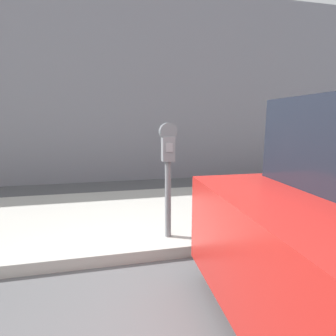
% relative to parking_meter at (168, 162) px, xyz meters
% --- Properties ---
extents(ground_plane, '(60.00, 60.00, 0.00)m').
position_rel_parking_meter_xyz_m(ground_plane, '(-0.07, -1.14, -1.14)').
color(ground_plane, '#515154').
extents(sidewalk, '(24.00, 2.80, 0.15)m').
position_rel_parking_meter_xyz_m(sidewalk, '(-0.07, 1.06, -1.07)').
color(sidewalk, '#ADAAA3').
rests_on(sidewalk, ground_plane).
extents(building_facade, '(24.00, 0.30, 5.07)m').
position_rel_parking_meter_xyz_m(building_facade, '(-0.07, 4.22, 1.39)').
color(building_facade, gray).
rests_on(building_facade, ground_plane).
extents(parking_meter, '(0.22, 0.15, 1.49)m').
position_rel_parking_meter_xyz_m(parking_meter, '(0.00, 0.00, 0.00)').
color(parking_meter, slate).
rests_on(parking_meter, sidewalk).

